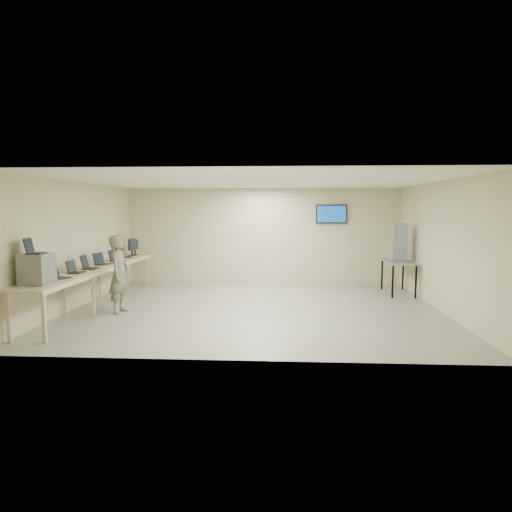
# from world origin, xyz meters

# --- Properties ---
(room) EXTENTS (8.01, 7.01, 2.81)m
(room) POSITION_xyz_m (0.03, 0.06, 1.41)
(room) COLOR gray
(room) RESTS_ON ground
(workbench) EXTENTS (0.76, 6.00, 0.90)m
(workbench) POSITION_xyz_m (-3.59, 0.00, 0.83)
(workbench) COLOR #CAAD8A
(workbench) RESTS_ON ground
(equipment_box) EXTENTS (0.45, 0.51, 0.53)m
(equipment_box) POSITION_xyz_m (-3.65, -2.36, 1.17)
(equipment_box) COLOR gray
(equipment_box) RESTS_ON workbench
(laptop_on_box) EXTENTS (0.34, 0.39, 0.28)m
(laptop_on_box) POSITION_xyz_m (-3.70, -2.36, 1.50)
(laptop_on_box) COLOR black
(laptop_on_box) RESTS_ON equipment_box
(laptop_0) EXTENTS (0.41, 0.45, 0.31)m
(laptop_0) POSITION_xyz_m (-3.65, -1.76, 0.98)
(laptop_0) COLOR black
(laptop_0) RESTS_ON workbench
(laptop_1) EXTENTS (0.30, 0.35, 0.26)m
(laptop_1) POSITION_xyz_m (-3.65, -0.97, 0.97)
(laptop_1) COLOR black
(laptop_1) RESTS_ON workbench
(laptop_2) EXTENTS (0.35, 0.42, 0.31)m
(laptop_2) POSITION_xyz_m (-3.64, -0.32, 0.98)
(laptop_2) COLOR black
(laptop_2) RESTS_ON workbench
(laptop_3) EXTENTS (0.39, 0.42, 0.28)m
(laptop_3) POSITION_xyz_m (-3.65, 0.43, 0.97)
(laptop_3) COLOR black
(laptop_3) RESTS_ON workbench
(laptop_4) EXTENTS (0.30, 0.36, 0.28)m
(laptop_4) POSITION_xyz_m (-3.60, 1.17, 0.97)
(laptop_4) COLOR black
(laptop_4) RESTS_ON workbench
(laptop_5) EXTENTS (0.37, 0.39, 0.25)m
(laptop_5) POSITION_xyz_m (-3.64, 2.00, 0.97)
(laptop_5) COLOR black
(laptop_5) RESTS_ON workbench
(monitor_near) EXTENTS (0.21, 0.48, 0.48)m
(monitor_near) POSITION_xyz_m (-3.60, 2.48, 1.19)
(monitor_near) COLOR black
(monitor_near) RESTS_ON workbench
(monitor_far) EXTENTS (0.19, 0.43, 0.42)m
(monitor_far) POSITION_xyz_m (-3.60, 2.75, 1.16)
(monitor_far) COLOR black
(monitor_far) RESTS_ON workbench
(soldier) EXTENTS (0.41, 0.61, 1.65)m
(soldier) POSITION_xyz_m (-2.85, -0.59, 0.83)
(soldier) COLOR #5F6454
(soldier) RESTS_ON ground
(side_table) EXTENTS (0.66, 1.42, 0.85)m
(side_table) POSITION_xyz_m (3.60, 1.98, 0.78)
(side_table) COLOR gray
(side_table) RESTS_ON ground
(storage_bins) EXTENTS (0.37, 0.41, 0.97)m
(storage_bins) POSITION_xyz_m (3.58, 1.98, 1.34)
(storage_bins) COLOR #8D98A4
(storage_bins) RESTS_ON side_table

